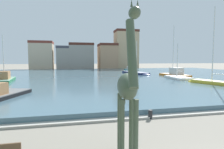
# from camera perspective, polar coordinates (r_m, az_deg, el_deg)

# --- Properties ---
(harbor_water) EXTENTS (78.22, 50.25, 0.42)m
(harbor_water) POSITION_cam_1_polar(r_m,az_deg,el_deg) (35.49, -5.13, -0.49)
(harbor_water) COLOR #476675
(harbor_water) RESTS_ON ground
(quay_edge_coping) EXTENTS (78.22, 0.50, 0.12)m
(quay_edge_coping) POSITION_cam_1_polar(r_m,az_deg,el_deg) (11.11, 11.44, -12.71)
(quay_edge_coping) COLOR #ADA89E
(quay_edge_coping) RESTS_ON ground
(giraffe_statue) EXTENTS (0.95, 2.69, 4.73)m
(giraffe_statue) POSITION_cam_1_polar(r_m,az_deg,el_deg) (5.82, 4.87, -4.69)
(giraffe_statue) COLOR #3D4C38
(giraffe_statue) RESTS_ON ground
(sailboat_green) EXTENTS (3.07, 7.24, 6.70)m
(sailboat_green) POSITION_cam_1_polar(r_m,az_deg,el_deg) (29.36, -30.37, -1.42)
(sailboat_green) COLOR #236B42
(sailboat_green) RESTS_ON ground
(sailboat_white) EXTENTS (2.78, 6.20, 5.83)m
(sailboat_white) POSITION_cam_1_polar(r_m,az_deg,el_deg) (30.44, 19.32, -1.21)
(sailboat_white) COLOR white
(sailboat_white) RESTS_ON ground
(sailboat_teal) EXTENTS (2.45, 9.87, 6.72)m
(sailboat_teal) POSITION_cam_1_polar(r_m,az_deg,el_deg) (48.78, 5.94, 1.24)
(sailboat_teal) COLOR teal
(sailboat_teal) RESTS_ON ground
(sailboat_yellow) EXTENTS (3.59, 6.49, 9.64)m
(sailboat_yellow) POSITION_cam_1_polar(r_m,az_deg,el_deg) (25.61, 28.20, -2.42)
(sailboat_yellow) COLOR gold
(sailboat_yellow) RESTS_ON ground
(sailboat_navy) EXTENTS (3.73, 9.27, 7.23)m
(sailboat_navy) POSITION_cam_1_polar(r_m,az_deg,el_deg) (38.46, 7.75, 0.20)
(sailboat_navy) COLOR navy
(sailboat_navy) RESTS_ON ground
(sailboat_orange) EXTENTS (3.12, 7.34, 9.47)m
(sailboat_orange) POSITION_cam_1_polar(r_m,az_deg,el_deg) (34.94, 18.36, -0.08)
(sailboat_orange) COLOR orange
(sailboat_orange) RESTS_ON ground
(mooring_bollard) EXTENTS (0.24, 0.24, 0.50)m
(mooring_bollard) POSITION_cam_1_polar(r_m,az_deg,el_deg) (10.93, 11.80, -11.97)
(mooring_bollard) COLOR #232326
(mooring_bollard) RESTS_ON ground
(townhouse_corner_house) EXTENTS (7.33, 5.79, 9.38)m
(townhouse_corner_house) POSITION_cam_1_polar(r_m,az_deg,el_deg) (65.22, -20.91, 5.50)
(townhouse_corner_house) COLOR #C6B293
(townhouse_corner_house) RESTS_ON ground
(townhouse_end_terrace) EXTENTS (7.82, 5.63, 7.86)m
(townhouse_end_terrace) POSITION_cam_1_polar(r_m,az_deg,el_deg) (64.13, -13.32, 5.01)
(townhouse_end_terrace) COLOR gray
(townhouse_end_terrace) RESTS_ON ground
(townhouse_tall_gabled) EXTENTS (8.24, 6.51, 8.95)m
(townhouse_tall_gabled) POSITION_cam_1_polar(r_m,az_deg,el_deg) (64.46, -9.50, 5.55)
(townhouse_tall_gabled) COLOR gray
(townhouse_tall_gabled) RESTS_ON ground
(townhouse_narrow_midrow) EXTENTS (6.12, 8.15, 8.87)m
(townhouse_narrow_midrow) POSITION_cam_1_polar(r_m,az_deg,el_deg) (64.97, -1.45, 5.57)
(townhouse_narrow_midrow) COLOR tan
(townhouse_narrow_midrow) RESTS_ON ground
(townhouse_wide_warehouse) EXTENTS (7.96, 5.76, 13.75)m
(townhouse_wide_warehouse) POSITION_cam_1_polar(r_m,az_deg,el_deg) (66.00, 4.37, 7.67)
(townhouse_wide_warehouse) COLOR tan
(townhouse_wide_warehouse) RESTS_ON ground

